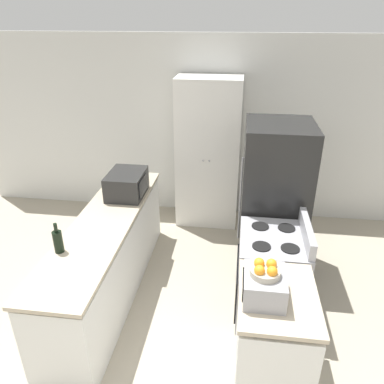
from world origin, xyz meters
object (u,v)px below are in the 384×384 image
object	(u,v)px
pantry_cabinet	(208,154)
wine_bottle	(58,241)
refrigerator	(274,200)
fruit_bowl	(265,270)
stove	(270,275)
microwave	(127,184)
toaster_oven	(264,286)

from	to	relation	value
pantry_cabinet	wine_bottle	distance (m)	2.59
pantry_cabinet	refrigerator	bearing A→B (deg)	-50.67
pantry_cabinet	wine_bottle	bearing A→B (deg)	-115.28
fruit_bowl	wine_bottle	bearing A→B (deg)	168.61
stove	microwave	xyz separation A→B (m)	(-1.64, 0.71, 0.59)
refrigerator	fruit_bowl	world-z (taller)	refrigerator
pantry_cabinet	wine_bottle	world-z (taller)	pantry_cabinet
pantry_cabinet	toaster_oven	world-z (taller)	pantry_cabinet
pantry_cabinet	stove	bearing A→B (deg)	-66.38
stove	fruit_bowl	xyz separation A→B (m)	(-0.14, -0.85, 0.70)
refrigerator	wine_bottle	world-z (taller)	refrigerator
pantry_cabinet	fruit_bowl	bearing A→B (deg)	-76.12
microwave	fruit_bowl	world-z (taller)	fruit_bowl
microwave	wine_bottle	xyz separation A→B (m)	(-0.27, -1.20, -0.03)
pantry_cabinet	stove	size ratio (longest dim) A/B	1.96
refrigerator	wine_bottle	size ratio (longest dim) A/B	6.24
stove	toaster_oven	xyz separation A→B (m)	(-0.14, -0.85, 0.55)
stove	pantry_cabinet	bearing A→B (deg)	113.62
wine_bottle	toaster_oven	distance (m)	1.81
refrigerator	wine_bottle	xyz separation A→B (m)	(-1.96, -1.30, 0.12)
pantry_cabinet	fruit_bowl	world-z (taller)	pantry_cabinet
wine_bottle	toaster_oven	bearing A→B (deg)	-11.38
pantry_cabinet	fruit_bowl	distance (m)	2.78
toaster_oven	fruit_bowl	bearing A→B (deg)	175.24
stove	toaster_oven	distance (m)	1.02
pantry_cabinet	wine_bottle	xyz separation A→B (m)	(-1.11, -2.34, -0.03)
pantry_cabinet	refrigerator	size ratio (longest dim) A/B	1.17
pantry_cabinet	toaster_oven	distance (m)	2.78
refrigerator	pantry_cabinet	bearing A→B (deg)	129.33
pantry_cabinet	stove	distance (m)	2.10
pantry_cabinet	stove	xyz separation A→B (m)	(0.81, -1.85, -0.58)
pantry_cabinet	wine_bottle	size ratio (longest dim) A/B	7.28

